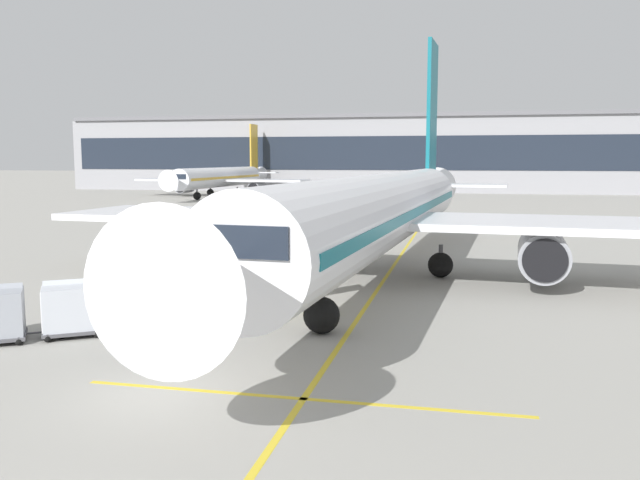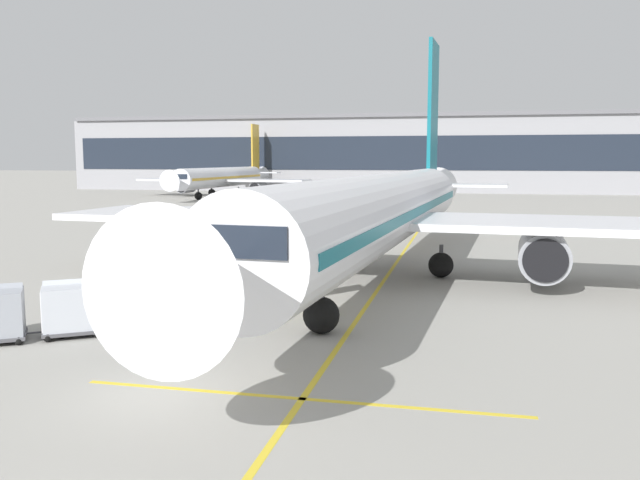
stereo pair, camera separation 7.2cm
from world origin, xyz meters
The scene contains 14 objects.
ground_plane centered at (0.00, 0.00, 0.00)m, with size 600.00×600.00×0.00m, color #9E9B93.
parked_airplane centered at (3.86, 18.42, 3.54)m, with size 36.05×45.78×15.14m.
belt_loader centered at (-1.01, 9.39, 0.91)m, with size 4.79×4.21×3.34m.
baggage_cart_lead centered at (-2.81, 6.49, 1.00)m, with size 2.72×2.43×1.91m.
baggage_cart_second centered at (-5.59, 4.70, 1.00)m, with size 2.72×2.43×1.91m.
ground_crew_by_loader centered at (-4.43, 7.36, 1.00)m, with size 0.50×0.40×1.74m.
ground_crew_by_carts centered at (-2.22, 6.25, 1.00)m, with size 0.57×0.28×1.74m.
ground_crew_marshaller centered at (-4.56, 8.32, 1.00)m, with size 0.30×0.57×1.74m.
safety_cone_engine_keepout centered at (-2.48, 13.91, 0.30)m, with size 0.53×0.53×0.61m.
safety_cone_wingtip centered at (-1.61, 14.68, 0.31)m, with size 0.57×0.57×0.65m.
apron_guidance_line_lead_in centered at (3.93, 17.57, 0.00)m, with size 0.20×110.00×0.01m.
apron_guidance_line_stop_bar centered at (3.80, 0.36, 0.00)m, with size 12.00×0.20×0.01m.
terminal_building centered at (-11.14, 117.02, 7.22)m, with size 119.31×21.63×14.54m.
distant_airplane centered at (-31.57, 87.79, 3.13)m, with size 29.21×37.62×12.59m.
Camera 2 is at (7.98, -15.66, 6.21)m, focal length 37.01 mm.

